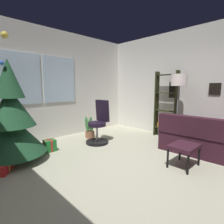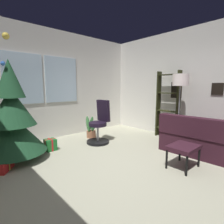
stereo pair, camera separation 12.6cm
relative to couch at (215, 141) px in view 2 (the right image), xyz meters
The scene contains 12 objects.
ground_plane 1.96m from the couch, 161.02° to the left, with size 4.85×5.53×0.10m, color #A7A68D.
wall_back_with_windows 4.07m from the couch, 118.13° to the left, with size 4.85×0.12×2.89m.
wall_right_with_frames 1.47m from the couch, 43.96° to the left, with size 0.12×5.53×2.89m.
couch is the anchor object (origin of this frame).
footstool 1.10m from the couch, behind, with size 0.53×0.41×0.40m.
holiday_tree 4.05m from the couch, 141.75° to the left, with size 1.17×1.17×2.34m.
gift_box_red 4.07m from the couch, 148.15° to the left, with size 0.42×0.44×0.17m.
gift_box_green 3.53m from the couch, 134.06° to the left, with size 0.23×0.23×0.26m.
office_chair 2.59m from the couch, 120.16° to the left, with size 0.56×0.56×1.07m.
bookshelf 1.49m from the couch, 73.99° to the left, with size 0.18×0.64×1.82m.
floor_lamp 1.48m from the couch, 81.41° to the left, with size 0.38×0.38×1.70m.
potted_plant 2.99m from the couch, 113.70° to the left, with size 0.29×0.35×0.62m.
Camera 2 is at (-2.13, -1.78, 1.40)m, focal length 28.09 mm.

